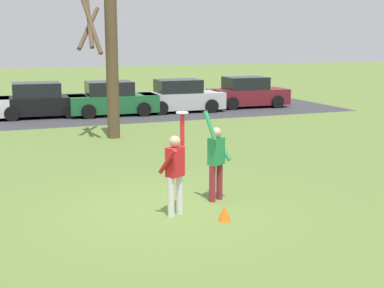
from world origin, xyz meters
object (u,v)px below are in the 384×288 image
frisbee_disc (182,113)px  parked_car_black (39,101)px  person_defender (216,157)px  parked_car_silver (180,97)px  field_cone_orange (224,213)px  bare_tree_tall (109,50)px  parked_car_green (112,100)px  parked_car_maroon (247,93)px  person_catcher (175,168)px

frisbee_disc → parked_car_black: bearing=94.6°
parked_car_black → person_defender: bearing=-78.7°
person_defender → parked_car_silver: bearing=-135.9°
field_cone_orange → person_defender: bearing=73.3°
parked_car_silver → person_defender: bearing=-104.3°
field_cone_orange → frisbee_disc: bearing=127.0°
frisbee_disc → parked_car_silver: 16.01m
person_defender → bare_tree_tall: 8.82m
parked_car_green → parked_car_maroon: 7.35m
parked_car_silver → bare_tree_tall: 8.01m
frisbee_disc → field_cone_orange: bearing=-53.0°
parked_car_black → field_cone_orange: bearing=-80.8°
parked_car_black → field_cone_orange: 16.42m
person_defender → frisbee_disc: (-1.00, -0.55, 1.11)m
frisbee_disc → bare_tree_tall: 9.17m
person_defender → frisbee_disc: bearing=0.0°
person_defender → field_cone_orange: size_ratio=6.39×
person_defender → field_cone_orange: bearing=44.4°
person_catcher → parked_car_maroon: (9.54, 15.56, -0.25)m
person_defender → bare_tree_tall: bare_tree_tall is taller
person_defender → parked_car_maroon: (8.34, 14.90, -0.25)m
person_catcher → field_cone_orange: bearing=-69.5°
parked_car_black → field_cone_orange: size_ratio=13.06×
person_defender → parked_car_maroon: bearing=-148.1°
person_defender → parked_car_silver: (4.43, 14.45, -0.25)m
parked_car_green → field_cone_orange: (-1.41, -15.80, -0.57)m
frisbee_disc → parked_car_silver: bearing=70.1°
person_catcher → field_cone_orange: 1.33m
field_cone_orange → parked_car_black: bearing=96.5°
parked_car_green → parked_car_silver: same height
frisbee_disc → parked_car_silver: size_ratio=0.06×
parked_car_green → parked_car_maroon: bearing=6.1°
parked_car_maroon → bare_tree_tall: (-8.74, -6.36, 2.44)m
bare_tree_tall → field_cone_orange: 10.32m
parked_car_green → parked_car_maroon: size_ratio=1.00×
parked_car_silver → field_cone_orange: parked_car_silver is taller
person_defender → parked_car_maroon: 17.08m
parked_car_maroon → bare_tree_tall: bare_tree_tall is taller
person_catcher → bare_tree_tall: bare_tree_tall is taller
person_defender → parked_car_green: person_defender is taller
person_catcher → field_cone_orange: person_catcher is taller
parked_car_green → person_defender: bearing=-91.3°
person_defender → parked_car_black: size_ratio=0.49×
person_defender → parked_car_green: 14.49m
parked_car_green → parked_car_maroon: same height
frisbee_disc → person_catcher: bearing=-151.1°
parked_car_maroon → person_defender: bearing=-116.6°
person_defender → parked_car_silver: person_defender is taller
parked_car_silver → parked_car_maroon: size_ratio=1.00×
parked_car_green → person_catcher: bearing=-95.6°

